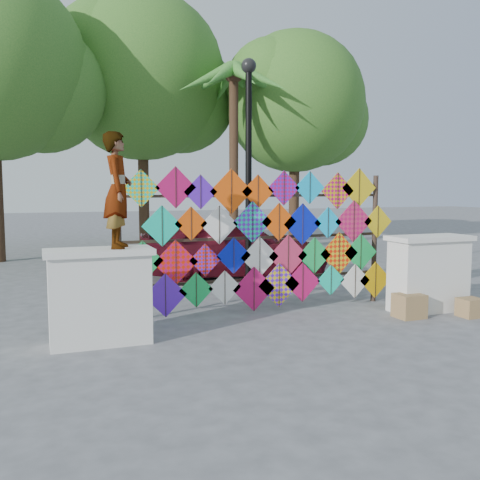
# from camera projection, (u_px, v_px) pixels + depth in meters

# --- Properties ---
(ground) EXTENTS (80.00, 80.00, 0.00)m
(ground) POSITION_uv_depth(u_px,v_px,m) (278.00, 322.00, 8.30)
(ground) COLOR gray
(ground) RESTS_ON ground
(parapet_left) EXTENTS (1.40, 0.65, 1.28)m
(parapet_left) POSITION_uv_depth(u_px,v_px,m) (100.00, 296.00, 7.10)
(parapet_left) COLOR white
(parapet_left) RESTS_ON ground
(parapet_right) EXTENTS (1.40, 0.65, 1.28)m
(parapet_right) POSITION_uv_depth(u_px,v_px,m) (429.00, 273.00, 9.00)
(parapet_right) COLOR white
(parapet_right) RESTS_ON ground
(kite_rack) EXTENTS (4.93, 0.24, 2.43)m
(kite_rack) POSITION_uv_depth(u_px,v_px,m) (267.00, 240.00, 8.90)
(kite_rack) COLOR #33241C
(kite_rack) RESTS_ON ground
(tree_mid) EXTENTS (6.30, 5.60, 8.61)m
(tree_mid) POSITION_uv_depth(u_px,v_px,m) (145.00, 78.00, 18.04)
(tree_mid) COLOR #49321F
(tree_mid) RESTS_ON ground
(tree_east) EXTENTS (5.40, 4.80, 7.42)m
(tree_east) POSITION_uv_depth(u_px,v_px,m) (297.00, 103.00, 18.48)
(tree_east) COLOR #49321F
(tree_east) RESTS_ON ground
(palm_tree) EXTENTS (3.62, 3.62, 5.83)m
(palm_tree) POSITION_uv_depth(u_px,v_px,m) (234.00, 92.00, 16.04)
(palm_tree) COLOR #49321F
(palm_tree) RESTS_ON ground
(vendor_woman) EXTENTS (0.49, 0.63, 1.54)m
(vendor_woman) POSITION_uv_depth(u_px,v_px,m) (118.00, 190.00, 7.05)
(vendor_woman) COLOR #99999E
(vendor_woman) RESTS_ON parapet_left
(sedan) EXTENTS (4.55, 2.56, 1.46)m
(sedan) POSITION_uv_depth(u_px,v_px,m) (233.00, 246.00, 12.29)
(sedan) COLOR #540E1A
(sedan) RESTS_ON ground
(lamppost) EXTENTS (0.28, 0.28, 4.46)m
(lamppost) POSITION_uv_depth(u_px,v_px,m) (249.00, 155.00, 10.00)
(lamppost) COLOR black
(lamppost) RESTS_ON ground
(cardboard_box_near) EXTENTS (0.43, 0.38, 0.38)m
(cardboard_box_near) POSITION_uv_depth(u_px,v_px,m) (409.00, 306.00, 8.57)
(cardboard_box_near) COLOR olive
(cardboard_box_near) RESTS_ON ground
(cardboard_box_far) EXTENTS (0.36, 0.33, 0.30)m
(cardboard_box_far) POSITION_uv_depth(u_px,v_px,m) (470.00, 308.00, 8.64)
(cardboard_box_far) COLOR olive
(cardboard_box_far) RESTS_ON ground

